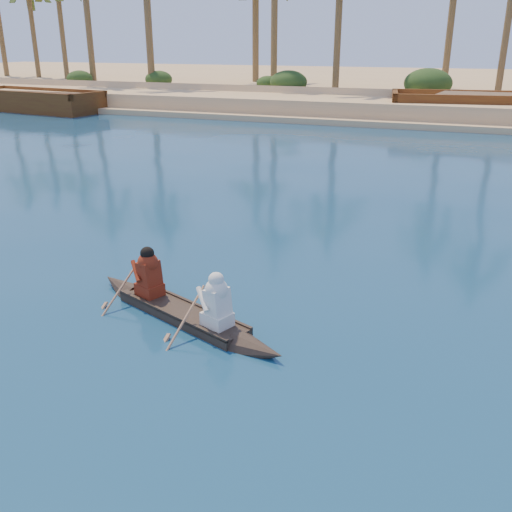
% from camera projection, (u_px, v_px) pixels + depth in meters
% --- Properties ---
extents(ground, '(160.00, 160.00, 0.00)m').
position_uv_depth(ground, '(372.00, 265.00, 13.22)').
color(ground, navy).
rests_on(ground, ground).
extents(sandy_embankment, '(150.00, 51.00, 1.50)m').
position_uv_depth(sandy_embankment, '(461.00, 89.00, 53.99)').
color(sandy_embankment, '#E0B77E').
rests_on(sandy_embankment, ground).
extents(shrub_cluster, '(100.00, 6.00, 2.40)m').
position_uv_depth(shrub_cluster, '(453.00, 96.00, 40.31)').
color(shrub_cluster, '#1E3814').
rests_on(shrub_cluster, ground).
extents(canoe, '(4.81, 2.40, 1.35)m').
position_uv_depth(canoe, '(182.00, 305.00, 10.60)').
color(canoe, '#34261C').
rests_on(canoe, ground).
extents(barge_left, '(11.04, 4.87, 1.78)m').
position_uv_depth(barge_left, '(36.00, 102.00, 41.74)').
color(barge_left, '#5C3813').
rests_on(barge_left, ground).
extents(barge_mid, '(13.35, 6.15, 2.14)m').
position_uv_depth(barge_mid, '(496.00, 111.00, 35.57)').
color(barge_mid, '#5C3813').
rests_on(barge_mid, ground).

